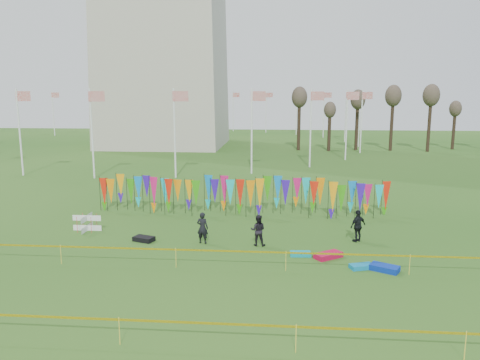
# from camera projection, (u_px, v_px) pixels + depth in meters

# --- Properties ---
(ground) EXTENTS (160.00, 160.00, 0.00)m
(ground) POSITION_uv_depth(u_px,v_px,m) (221.00, 260.00, 21.48)
(ground) COLOR #224D15
(ground) RESTS_ON ground
(flagpole_ring) EXTENTS (57.40, 56.16, 8.00)m
(flagpole_ring) POSITION_uv_depth(u_px,v_px,m) (167.00, 118.00, 68.93)
(flagpole_ring) COLOR white
(flagpole_ring) RESTS_ON ground
(banner_row) EXTENTS (18.64, 0.64, 2.27)m
(banner_row) POSITION_uv_depth(u_px,v_px,m) (242.00, 193.00, 29.42)
(banner_row) COLOR black
(banner_row) RESTS_ON ground
(caution_tape_near) EXTENTS (26.00, 0.02, 0.90)m
(caution_tape_near) POSITION_uv_depth(u_px,v_px,m) (213.00, 252.00, 20.24)
(caution_tape_near) COLOR #FFE205
(caution_tape_near) RESTS_ON ground
(caution_tape_far) EXTENTS (26.00, 0.02, 0.90)m
(caution_tape_far) POSITION_uv_depth(u_px,v_px,m) (183.00, 324.00, 13.90)
(caution_tape_far) COLOR #FFE205
(caution_tape_far) RESTS_ON ground
(box_kite) EXTENTS (0.82, 0.82, 0.91)m
(box_kite) POSITION_uv_depth(u_px,v_px,m) (87.00, 223.00, 25.93)
(box_kite) COLOR red
(box_kite) RESTS_ON ground
(person_left) EXTENTS (0.67, 0.54, 1.62)m
(person_left) POSITION_uv_depth(u_px,v_px,m) (203.00, 228.00, 23.72)
(person_left) COLOR black
(person_left) RESTS_ON ground
(person_mid) EXTENTS (0.80, 0.53, 1.58)m
(person_mid) POSITION_uv_depth(u_px,v_px,m) (258.00, 230.00, 23.38)
(person_mid) COLOR black
(person_mid) RESTS_ON ground
(person_right) EXTENTS (1.13, 1.03, 1.68)m
(person_right) POSITION_uv_depth(u_px,v_px,m) (358.00, 226.00, 23.97)
(person_right) COLOR black
(person_right) RESTS_ON ground
(kite_bag_turquoise) EXTENTS (0.99, 0.53, 0.19)m
(kite_bag_turquoise) POSITION_uv_depth(u_px,v_px,m) (300.00, 254.00, 21.98)
(kite_bag_turquoise) COLOR #0B9BAC
(kite_bag_turquoise) RESTS_ON ground
(kite_bag_blue) EXTENTS (1.34, 1.13, 0.25)m
(kite_bag_blue) POSITION_uv_depth(u_px,v_px,m) (385.00, 268.00, 20.11)
(kite_bag_blue) COLOR #0A2EAB
(kite_bag_blue) RESTS_ON ground
(kite_bag_red) EXTENTS (1.43, 1.26, 0.24)m
(kite_bag_red) POSITION_uv_depth(u_px,v_px,m) (328.00, 255.00, 21.71)
(kite_bag_red) COLOR #BD0C38
(kite_bag_red) RESTS_ON ground
(kite_bag_black) EXTENTS (1.18, 0.92, 0.24)m
(kite_bag_black) POSITION_uv_depth(u_px,v_px,m) (144.00, 239.00, 24.18)
(kite_bag_black) COLOR black
(kite_bag_black) RESTS_ON ground
(kite_bag_teal) EXTENTS (1.11, 0.78, 0.19)m
(kite_bag_teal) POSITION_uv_depth(u_px,v_px,m) (362.00, 266.00, 20.37)
(kite_bag_teal) COLOR #0C7FB5
(kite_bag_teal) RESTS_ON ground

